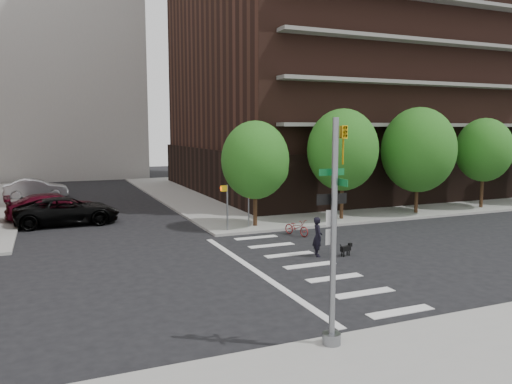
# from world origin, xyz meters

# --- Properties ---
(ground) EXTENTS (120.00, 120.00, 0.00)m
(ground) POSITION_xyz_m (0.00, 0.00, 0.00)
(ground) COLOR black
(ground) RESTS_ON ground
(sidewalk_ne) EXTENTS (39.00, 33.00, 0.15)m
(sidewalk_ne) POSITION_xyz_m (20.50, 23.50, 0.07)
(sidewalk_ne) COLOR gray
(sidewalk_ne) RESTS_ON ground
(crosswalk) EXTENTS (3.85, 13.00, 0.01)m
(crosswalk) POSITION_xyz_m (2.21, -0.00, 0.01)
(crosswalk) COLOR silver
(crosswalk) RESTS_ON ground
(tree_a) EXTENTS (4.00, 4.00, 5.90)m
(tree_a) POSITION_xyz_m (4.00, 8.50, 4.04)
(tree_a) COLOR #301E11
(tree_a) RESTS_ON sidewalk_ne
(tree_b) EXTENTS (4.50, 4.50, 6.65)m
(tree_b) POSITION_xyz_m (10.00, 8.50, 4.54)
(tree_b) COLOR #301E11
(tree_b) RESTS_ON sidewalk_ne
(tree_c) EXTENTS (5.00, 5.00, 6.80)m
(tree_c) POSITION_xyz_m (16.00, 8.50, 4.45)
(tree_c) COLOR #301E11
(tree_c) RESTS_ON sidewalk_ne
(tree_d) EXTENTS (4.00, 4.00, 6.20)m
(tree_d) POSITION_xyz_m (22.00, 8.50, 4.34)
(tree_d) COLOR #301E11
(tree_d) RESTS_ON sidewalk_ne
(traffic_signal) EXTENTS (0.90, 0.75, 6.00)m
(traffic_signal) POSITION_xyz_m (-0.47, -7.49, 2.70)
(traffic_signal) COLOR slate
(traffic_signal) RESTS_ON sidewalk_s
(pedestrian_signal) EXTENTS (2.18, 0.67, 2.60)m
(pedestrian_signal) POSITION_xyz_m (2.32, 7.92, 1.85)
(pedestrian_signal) COLOR slate
(pedestrian_signal) RESTS_ON sidewalk_ne
(parked_car_black) EXTENTS (2.93, 6.19, 1.71)m
(parked_car_black) POSITION_xyz_m (-6.24, 13.95, 0.85)
(parked_car_black) COLOR black
(parked_car_black) RESTS_ON ground
(parked_car_maroon) EXTENTS (2.85, 6.13, 1.73)m
(parked_car_maroon) POSITION_xyz_m (-6.90, 15.96, 0.87)
(parked_car_maroon) COLOR #460816
(parked_car_maroon) RESTS_ON ground
(parked_car_silver) EXTENTS (1.91, 5.13, 1.67)m
(parked_car_silver) POSITION_xyz_m (-8.20, 27.41, 0.84)
(parked_car_silver) COLOR silver
(parked_car_silver) RESTS_ON ground
(scooter) EXTENTS (1.14, 1.82, 0.90)m
(scooter) POSITION_xyz_m (5.29, 5.65, 0.45)
(scooter) COLOR maroon
(scooter) RESTS_ON ground
(dog_walker) EXTENTS (0.76, 0.60, 1.84)m
(dog_walker) POSITION_xyz_m (4.09, 1.26, 0.92)
(dog_walker) COLOR black
(dog_walker) RESTS_ON ground
(dog) EXTENTS (0.69, 0.33, 0.57)m
(dog) POSITION_xyz_m (5.33, 0.76, 0.36)
(dog) COLOR black
(dog) RESTS_ON ground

